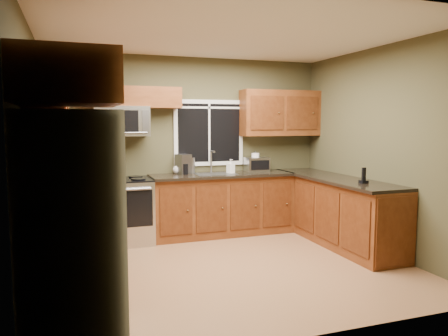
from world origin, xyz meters
TOP-DOWN VIEW (x-y plane):
  - floor at (0.00, 0.00)m, footprint 4.20×4.20m
  - ceiling at (0.00, 0.00)m, footprint 4.20×4.20m
  - back_wall at (0.00, 1.80)m, footprint 4.20×0.00m
  - front_wall at (0.00, -1.80)m, footprint 4.20×0.00m
  - left_wall at (-2.10, 0.00)m, footprint 0.00×3.60m
  - right_wall at (2.10, 0.00)m, footprint 0.00×3.60m
  - window at (0.30, 1.78)m, footprint 1.12×0.03m
  - base_cabinets_left at (-1.80, 0.48)m, footprint 0.60×2.65m
  - countertop_left at (-1.78, 0.48)m, footprint 0.65×2.65m
  - base_cabinets_back at (0.42, 1.50)m, footprint 2.17×0.60m
  - countertop_back at (0.42, 1.48)m, footprint 2.17×0.65m
  - base_cabinets_peninsula at (1.80, 0.54)m, footprint 0.60×2.52m
  - countertop_peninsula at (1.78, 0.55)m, footprint 0.65×2.50m
  - upper_cabinets_left at (-1.94, 0.48)m, footprint 0.33×2.65m
  - upper_cabinets_back_left at (-0.85, 1.64)m, footprint 1.30×0.33m
  - upper_cabinets_back_right at (1.45, 1.64)m, footprint 1.30×0.33m
  - upper_cabinet_over_fridge at (-1.74, -1.30)m, footprint 0.72×0.90m
  - refrigerator at (-1.74, -1.30)m, footprint 0.74×0.90m
  - range at (-1.05, 1.47)m, footprint 0.76×0.69m
  - microwave at (-1.05, 1.61)m, footprint 0.76×0.41m
  - sink at (0.30, 1.49)m, footprint 0.60×0.42m
  - toaster_oven at (1.04, 1.60)m, footprint 0.36×0.29m
  - coffee_maker at (-0.15, 1.64)m, footprint 0.23×0.28m
  - kettle at (-0.05, 1.65)m, footprint 0.21×0.21m
  - paper_towel_roll at (1.04, 1.66)m, footprint 0.13×0.13m
  - soap_bottle_a at (-0.12, 1.70)m, footprint 0.13×0.13m
  - soap_bottle_b at (0.56, 1.50)m, footprint 0.12×0.12m
  - soap_bottle_c at (-0.23, 1.70)m, footprint 0.16×0.16m
  - cordless_phone at (1.77, -0.11)m, footprint 0.09×0.09m

SIDE VIEW (x-z plane):
  - floor at x=0.00m, z-range 0.00..0.00m
  - base_cabinets_peninsula at x=1.80m, z-range 0.00..0.90m
  - base_cabinets_left at x=-1.80m, z-range 0.00..0.90m
  - base_cabinets_back at x=0.42m, z-range 0.00..0.90m
  - range at x=-1.05m, z-range 0.00..0.94m
  - refrigerator at x=-1.74m, z-range 0.00..1.80m
  - countertop_left at x=-1.78m, z-range 0.90..0.94m
  - countertop_back at x=0.42m, z-range 0.90..0.94m
  - countertop_peninsula at x=1.78m, z-range 0.90..0.94m
  - sink at x=0.30m, z-range 0.77..1.13m
  - cordless_phone at x=1.77m, z-range 0.90..1.10m
  - soap_bottle_c at x=-0.23m, z-range 0.94..1.11m
  - soap_bottle_b at x=0.56m, z-range 0.94..1.15m
  - toaster_oven at x=1.04m, z-range 0.94..1.16m
  - kettle at x=-0.05m, z-range 0.93..1.22m
  - coffee_maker at x=-0.15m, z-range 0.93..1.23m
  - paper_towel_roll at x=1.04m, z-range 0.93..1.24m
  - soap_bottle_a at x=-0.12m, z-range 0.94..1.23m
  - back_wall at x=0.00m, z-range -0.75..3.45m
  - front_wall at x=0.00m, z-range -0.75..3.45m
  - left_wall at x=-2.10m, z-range -0.45..3.15m
  - right_wall at x=2.10m, z-range -0.45..3.15m
  - window at x=0.30m, z-range 1.04..2.06m
  - microwave at x=-1.05m, z-range 1.52..1.94m
  - upper_cabinets_left at x=-1.94m, z-range 1.50..2.22m
  - upper_cabinets_back_right at x=1.45m, z-range 1.50..2.22m
  - upper_cabinet_over_fridge at x=-1.74m, z-range 1.84..2.22m
  - upper_cabinets_back_left at x=-0.85m, z-range 1.92..2.22m
  - ceiling at x=0.00m, z-range 2.70..2.70m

